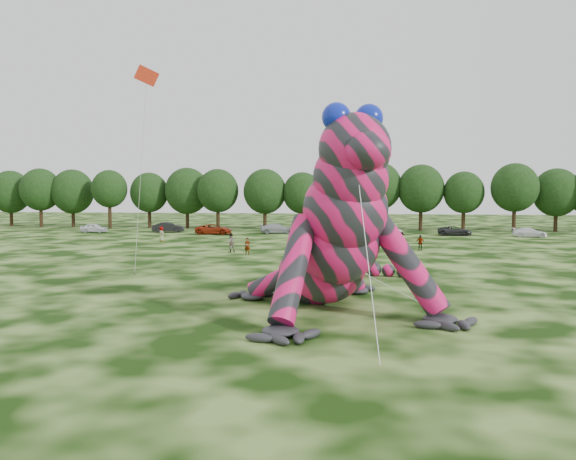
{
  "coord_description": "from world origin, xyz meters",
  "views": [
    {
      "loc": [
        5.41,
        -29.13,
        6.06
      ],
      "look_at": [
        1.39,
        0.02,
        4.0
      ],
      "focal_mm": 35.0,
      "sensor_mm": 36.0,
      "label": 1
    }
  ],
  "objects_px": {
    "inflatable_gecko": "(317,210)",
    "car_4": "(349,229)",
    "car_5": "(387,231)",
    "car_7": "(529,232)",
    "tree_1": "(41,198)",
    "spectator_0": "(247,246)",
    "flying_kite": "(146,91)",
    "tree_5": "(187,198)",
    "tree_13": "(515,198)",
    "tree_14": "(556,200)",
    "tree_12": "(464,201)",
    "car_1": "(168,227)",
    "tree_7": "(265,199)",
    "tree_0": "(11,198)",
    "tree_9": "(337,202)",
    "spectator_5": "(305,251)",
    "tree_11": "(421,198)",
    "car_2": "(214,229)",
    "tree_8": "(302,201)",
    "tree_2": "(73,198)",
    "car_6": "(455,231)",
    "tree_10": "(378,196)",
    "spectator_3": "(420,243)",
    "spectator_4": "(161,234)",
    "tree_4": "(149,200)",
    "tree_6": "(218,199)",
    "spectator_2": "(401,240)",
    "spectator_1": "(230,243)",
    "tree_3": "(110,199)",
    "car_0": "(94,228)"
  },
  "relations": [
    {
      "from": "inflatable_gecko",
      "to": "car_4",
      "type": "xyz_separation_m",
      "value": [
        0.37,
        48.61,
        -4.28
      ]
    },
    {
      "from": "car_5",
      "to": "car_7",
      "type": "bearing_deg",
      "value": -89.73
    },
    {
      "from": "tree_1",
      "to": "spectator_0",
      "type": "xyz_separation_m",
      "value": [
        42.68,
        -35.11,
        -4.1
      ]
    },
    {
      "from": "flying_kite",
      "to": "tree_5",
      "type": "height_order",
      "value": "flying_kite"
    },
    {
      "from": "tree_13",
      "to": "tree_14",
      "type": "relative_size",
      "value": 1.08
    },
    {
      "from": "tree_1",
      "to": "tree_12",
      "type": "height_order",
      "value": "tree_1"
    },
    {
      "from": "car_1",
      "to": "tree_14",
      "type": "bearing_deg",
      "value": -90.03
    },
    {
      "from": "tree_7",
      "to": "tree_13",
      "type": "distance_m",
      "value": 37.21
    },
    {
      "from": "tree_0",
      "to": "tree_9",
      "type": "bearing_deg",
      "value": -1.95
    },
    {
      "from": "tree_14",
      "to": "spectator_0",
      "type": "distance_m",
      "value": 53.17
    },
    {
      "from": "tree_0",
      "to": "spectator_5",
      "type": "relative_size",
      "value": 5.55
    },
    {
      "from": "tree_11",
      "to": "tree_14",
      "type": "relative_size",
      "value": 1.07
    },
    {
      "from": "car_2",
      "to": "spectator_5",
      "type": "distance_m",
      "value": 31.95
    },
    {
      "from": "tree_8",
      "to": "spectator_5",
      "type": "height_order",
      "value": "tree_8"
    },
    {
      "from": "spectator_0",
      "to": "tree_2",
      "type": "bearing_deg",
      "value": 143.12
    },
    {
      "from": "tree_12",
      "to": "car_6",
      "type": "relative_size",
      "value": 1.97
    },
    {
      "from": "inflatable_gecko",
      "to": "car_6",
      "type": "relative_size",
      "value": 4.4
    },
    {
      "from": "tree_8",
      "to": "tree_11",
      "type": "height_order",
      "value": "tree_11"
    },
    {
      "from": "tree_10",
      "to": "spectator_3",
      "type": "height_order",
      "value": "tree_10"
    },
    {
      "from": "car_4",
      "to": "car_6",
      "type": "distance_m",
      "value": 14.31
    },
    {
      "from": "tree_2",
      "to": "tree_5",
      "type": "bearing_deg",
      "value": -0.94
    },
    {
      "from": "tree_0",
      "to": "car_6",
      "type": "xyz_separation_m",
      "value": [
        72.05,
        -10.05,
        -4.12
      ]
    },
    {
      "from": "tree_10",
      "to": "car_5",
      "type": "relative_size",
      "value": 2.51
    },
    {
      "from": "car_1",
      "to": "car_4",
      "type": "distance_m",
      "value": 26.26
    },
    {
      "from": "spectator_4",
      "to": "tree_5",
      "type": "bearing_deg",
      "value": -27.21
    },
    {
      "from": "tree_4",
      "to": "flying_kite",
      "type": "bearing_deg",
      "value": -68.34
    },
    {
      "from": "inflatable_gecko",
      "to": "car_4",
      "type": "relative_size",
      "value": 4.6
    },
    {
      "from": "tree_6",
      "to": "tree_14",
      "type": "bearing_deg",
      "value": 2.29
    },
    {
      "from": "car_7",
      "to": "spectator_2",
      "type": "xyz_separation_m",
      "value": [
        -17.5,
        -16.05,
        0.2
      ]
    },
    {
      "from": "tree_11",
      "to": "spectator_3",
      "type": "relative_size",
      "value": 6.48
    },
    {
      "from": "tree_7",
      "to": "car_4",
      "type": "xyz_separation_m",
      "value": [
        13.27,
        -7.17,
        -3.99
      ]
    },
    {
      "from": "spectator_1",
      "to": "spectator_3",
      "type": "distance_m",
      "value": 19.28
    },
    {
      "from": "tree_0",
      "to": "tree_10",
      "type": "xyz_separation_m",
      "value": [
        61.96,
        -0.66,
        0.5
      ]
    },
    {
      "from": "car_7",
      "to": "inflatable_gecko",
      "type": "bearing_deg",
      "value": 157.88
    },
    {
      "from": "tree_8",
      "to": "spectator_4",
      "type": "height_order",
      "value": "tree_8"
    },
    {
      "from": "tree_5",
      "to": "spectator_3",
      "type": "height_order",
      "value": "tree_5"
    },
    {
      "from": "tree_1",
      "to": "tree_4",
      "type": "distance_m",
      "value": 18.73
    },
    {
      "from": "tree_0",
      "to": "tree_2",
      "type": "height_order",
      "value": "tree_2"
    },
    {
      "from": "tree_11",
      "to": "spectator_3",
      "type": "height_order",
      "value": "tree_11"
    },
    {
      "from": "tree_12",
      "to": "car_4",
      "type": "height_order",
      "value": "tree_12"
    },
    {
      "from": "tree_3",
      "to": "car_7",
      "type": "height_order",
      "value": "tree_3"
    },
    {
      "from": "tree_14",
      "to": "spectator_5",
      "type": "height_order",
      "value": "tree_14"
    },
    {
      "from": "tree_4",
      "to": "spectator_2",
      "type": "bearing_deg",
      "value": -34.82
    },
    {
      "from": "tree_13",
      "to": "spectator_1",
      "type": "distance_m",
      "value": 47.84
    },
    {
      "from": "tree_6",
      "to": "spectator_1",
      "type": "relative_size",
      "value": 5.02
    },
    {
      "from": "tree_6",
      "to": "car_7",
      "type": "xyz_separation_m",
      "value": [
        44.31,
        -8.98,
        -4.12
      ]
    },
    {
      "from": "car_1",
      "to": "car_5",
      "type": "height_order",
      "value": "car_1"
    },
    {
      "from": "car_4",
      "to": "spectator_4",
      "type": "distance_m",
      "value": 26.31
    },
    {
      "from": "spectator_1",
      "to": "car_0",
      "type": "bearing_deg",
      "value": -79.1
    },
    {
      "from": "spectator_4",
      "to": "car_6",
      "type": "bearing_deg",
      "value": -106.61
    }
  ]
}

